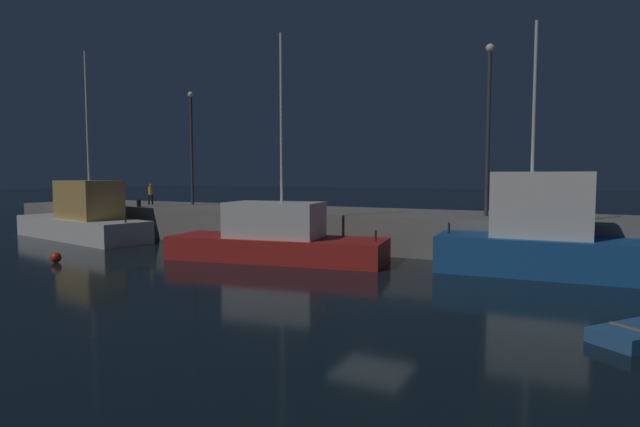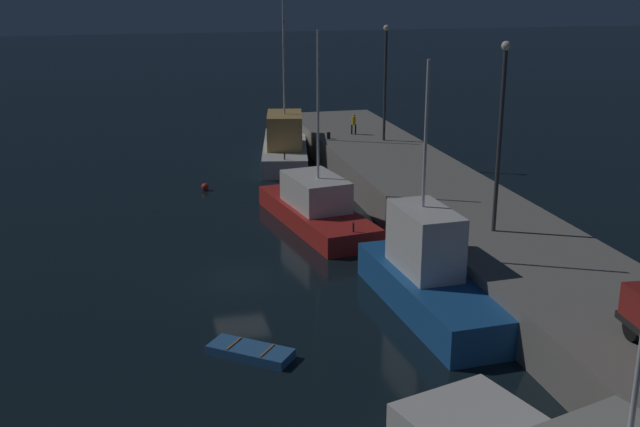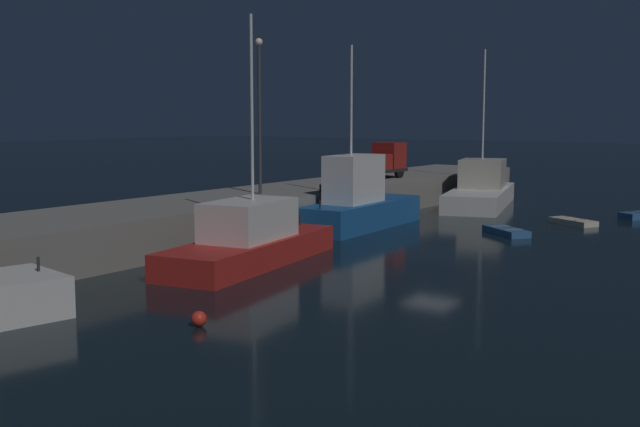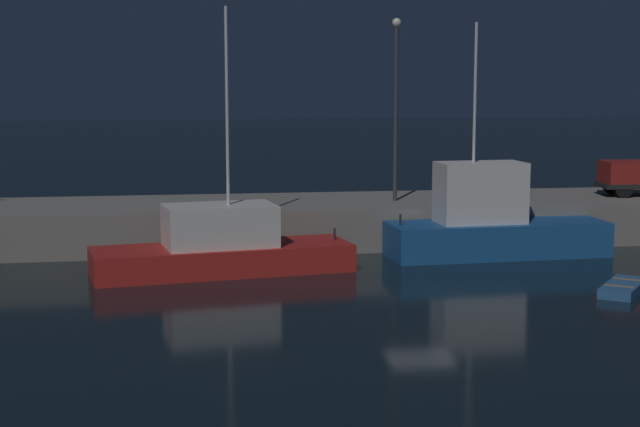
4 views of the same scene
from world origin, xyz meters
name	(u,v)px [view 1 (image 1 of 4)]	position (x,y,z in m)	size (l,w,h in m)	color
ground_plane	(373,300)	(0.00, 0.00, 0.00)	(320.00, 320.00, 0.00)	black
pier_quay	(455,233)	(0.00, 12.66, 1.04)	(65.92, 7.31, 2.07)	gray
fishing_trawler_red	(276,238)	(-7.25, 5.45, 1.09)	(11.26, 4.99, 11.09)	red
fishing_boat_white	(555,240)	(5.27, 7.50, 1.49)	(10.30, 3.66, 10.64)	#195193
fishing_boat_orange	(83,219)	(-23.12, 6.75, 1.38)	(12.53, 5.60, 12.14)	silver
mooring_buoy_mid	(56,258)	(-16.36, -0.06, 0.25)	(0.50, 0.50, 0.50)	red
lamp_post_west	(191,139)	(-19.73, 13.60, 6.94)	(0.44, 0.44, 8.38)	#38383D
lamp_post_east	(488,118)	(1.75, 12.14, 7.26)	(0.44, 0.44, 9.01)	#38383D
dockworker	(150,193)	(-22.43, 12.04, 2.96)	(0.34, 0.41, 1.57)	black
bollard_west	(534,216)	(4.29, 9.50, 2.33)	(0.28, 0.28, 0.51)	black
bollard_central	(139,203)	(-21.19, 9.73, 2.32)	(0.28, 0.28, 0.49)	black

